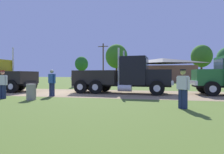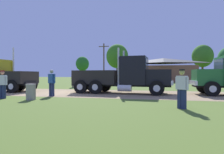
% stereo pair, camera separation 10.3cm
% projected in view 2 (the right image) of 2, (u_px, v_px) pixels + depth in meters
% --- Properties ---
extents(ground_plane, '(200.00, 200.00, 0.00)m').
position_uv_depth(ground_plane, '(60.00, 92.00, 15.83)').
color(ground_plane, '#556C28').
extents(dirt_track, '(120.00, 6.39, 0.01)m').
position_uv_depth(dirt_track, '(60.00, 92.00, 15.83)').
color(dirt_track, '#997E5A').
rests_on(dirt_track, ground_plane).
extents(truck_foreground_white, '(8.02, 3.11, 3.49)m').
position_uv_depth(truck_foreground_white, '(122.00, 77.00, 15.05)').
color(truck_foreground_white, black).
rests_on(truck_foreground_white, ground_plane).
extents(truck_near_left, '(6.83, 3.02, 4.00)m').
position_uv_depth(truck_near_left, '(0.00, 77.00, 17.05)').
color(truck_near_left, black).
rests_on(truck_near_left, ground_plane).
extents(visitor_standing_near, '(0.66, 0.28, 1.73)m').
position_uv_depth(visitor_standing_near, '(2.00, 83.00, 11.64)').
color(visitor_standing_near, silver).
rests_on(visitor_standing_near, ground_plane).
extents(visitor_walking_mid, '(0.62, 0.43, 1.81)m').
position_uv_depth(visitor_walking_mid, '(52.00, 82.00, 12.99)').
color(visitor_walking_mid, '#264C8C').
rests_on(visitor_walking_mid, ground_plane).
extents(visitor_by_barrel, '(0.50, 0.45, 1.71)m').
position_uv_depth(visitor_by_barrel, '(182.00, 87.00, 8.19)').
color(visitor_by_barrel, silver).
rests_on(visitor_by_barrel, ground_plane).
extents(visitor_far_side, '(0.58, 0.49, 1.70)m').
position_uv_depth(visitor_far_side, '(73.00, 79.00, 21.88)').
color(visitor_far_side, silver).
rests_on(visitor_far_side, ground_plane).
extents(steel_barrel, '(0.55, 0.55, 0.93)m').
position_uv_depth(steel_barrel, '(31.00, 92.00, 11.10)').
color(steel_barrel, gray).
rests_on(steel_barrel, ground_plane).
extents(shed_building, '(13.51, 6.18, 4.90)m').
position_uv_depth(shed_building, '(163.00, 70.00, 39.24)').
color(shed_building, brown).
rests_on(shed_building, ground_plane).
extents(utility_pole_near, '(2.20, 0.37, 7.89)m').
position_uv_depth(utility_pole_near, '(104.00, 61.00, 39.03)').
color(utility_pole_near, brown).
rests_on(utility_pole_near, ground_plane).
extents(tree_left, '(3.97, 3.97, 6.99)m').
position_uv_depth(tree_left, '(82.00, 64.00, 57.65)').
color(tree_left, '#513823').
rests_on(tree_left, ground_plane).
extents(tree_mid, '(5.29, 5.29, 8.85)m').
position_uv_depth(tree_mid, '(117.00, 56.00, 45.97)').
color(tree_mid, '#513823').
rests_on(tree_mid, ground_plane).
extents(tree_right, '(4.54, 4.54, 8.13)m').
position_uv_depth(tree_right, '(203.00, 56.00, 42.24)').
color(tree_right, '#513823').
rests_on(tree_right, ground_plane).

